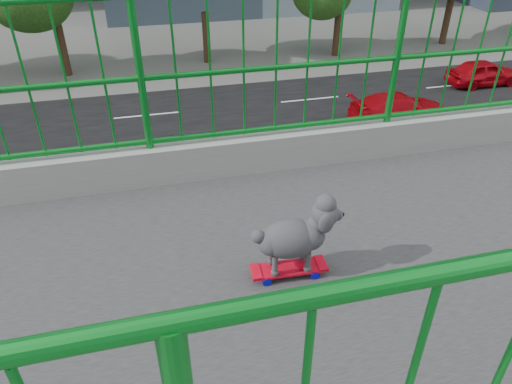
{
  "coord_description": "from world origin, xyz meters",
  "views": [
    {
      "loc": [
        1.95,
        0.01,
        9.0
      ],
      "look_at": [
        -1.11,
        0.77,
        6.95
      ],
      "focal_mm": 33.14,
      "sensor_mm": 36.0,
      "label": 1
    }
  ],
  "objects": [
    {
      "name": "road",
      "position": [
        -13.0,
        0.0,
        0.01
      ],
      "size": [
        18.0,
        90.0,
        0.02
      ],
      "primitive_type": "cube",
      "color": "black",
      "rests_on": "ground"
    },
    {
      "name": "railing",
      "position": [
        0.0,
        0.0,
        7.21
      ],
      "size": [
        3.0,
        24.0,
        1.42
      ],
      "color": "gray",
      "rests_on": "footbridge"
    },
    {
      "name": "skateboard",
      "position": [
        -0.08,
        0.72,
        7.05
      ],
      "size": [
        0.16,
        0.47,
        0.06
      ],
      "rotation": [
        0.0,
        0.0,
        -0.05
      ],
      "color": "red",
      "rests_on": "footbridge"
    },
    {
      "name": "poodle",
      "position": [
        -0.08,
        0.75,
        7.3
      ],
      "size": [
        0.24,
        0.55,
        0.45
      ],
      "rotation": [
        0.0,
        0.0,
        -0.05
      ],
      "color": "#2A282D",
      "rests_on": "skateboard"
    },
    {
      "name": "car_1",
      "position": [
        -9.2,
        6.57,
        0.77
      ],
      "size": [
        1.62,
        4.64,
        1.53
      ],
      "primitive_type": "imported",
      "color": "black",
      "rests_on": "ground"
    },
    {
      "name": "car_3",
      "position": [
        -15.6,
        10.93,
        0.65
      ],
      "size": [
        1.82,
        4.48,
        1.3
      ],
      "primitive_type": "imported",
      "rotation": [
        0.0,
        0.0,
        3.14
      ],
      "color": "#B40711",
      "rests_on": "ground"
    },
    {
      "name": "car_4",
      "position": [
        -18.8,
        17.61,
        0.67
      ],
      "size": [
        1.58,
        3.93,
        1.34
      ],
      "primitive_type": "imported",
      "rotation": [
        0.0,
        0.0,
        3.14
      ],
      "color": "#B40711",
      "rests_on": "ground"
    },
    {
      "name": "car_6",
      "position": [
        -9.2,
        2.27,
        0.8
      ],
      "size": [
        2.66,
        5.77,
        1.6
      ],
      "primitive_type": "imported",
      "color": "silver",
      "rests_on": "ground"
    }
  ]
}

